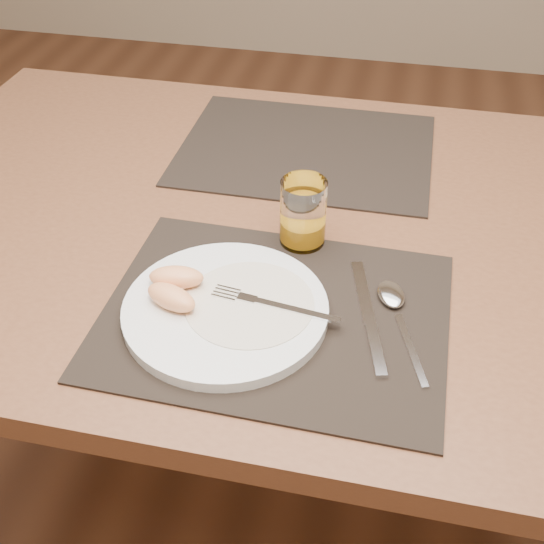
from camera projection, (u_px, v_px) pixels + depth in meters
The scene contains 11 objects.
ground at pixel (286, 490), 1.55m from camera, with size 5.00×5.00×0.00m, color brown.
table at pixel (292, 261), 1.12m from camera, with size 1.40×0.90×0.75m.
placemat_near at pixel (275, 314), 0.90m from camera, with size 0.45×0.35×0.00m, color black.
placemat_far at pixel (306, 149), 1.24m from camera, with size 0.45×0.35×0.00m, color black.
plate at pixel (226, 310), 0.89m from camera, with size 0.27×0.27×0.02m, color white.
plate_dressing at pixel (249, 303), 0.89m from camera, with size 0.17×0.17×0.00m.
fork at pixel (264, 303), 0.89m from camera, with size 0.18×0.04×0.00m.
knife at pixel (370, 325), 0.88m from camera, with size 0.07×0.22×0.01m.
spoon at pixel (394, 302), 0.91m from camera, with size 0.08×0.19×0.01m.
juice_glass at pixel (303, 216), 0.99m from camera, with size 0.07×0.07×0.10m.
grapefruit_wedges at pixel (174, 287), 0.89m from camera, with size 0.09×0.09×0.03m.
Camera 1 is at (0.15, -0.86, 1.37)m, focal length 45.00 mm.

